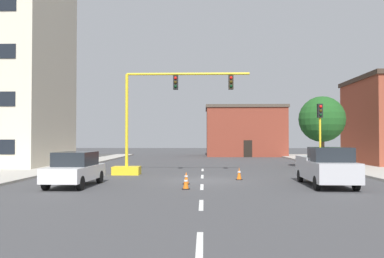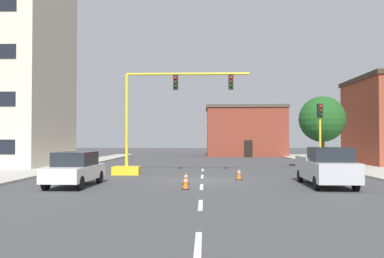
% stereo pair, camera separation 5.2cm
% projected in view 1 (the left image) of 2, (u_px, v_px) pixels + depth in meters
% --- Properties ---
extents(ground_plane, '(160.00, 160.00, 0.00)m').
position_uv_depth(ground_plane, '(202.00, 181.00, 23.25)').
color(ground_plane, '#424244').
extents(sidewalk_left, '(6.00, 56.00, 0.14)m').
position_uv_depth(sidewalk_left, '(34.00, 169.00, 31.63)').
color(sidewalk_left, '#B2ADA3').
rests_on(sidewalk_left, ground_plane).
extents(sidewalk_right, '(6.00, 56.00, 0.14)m').
position_uv_depth(sidewalk_right, '(376.00, 169.00, 30.86)').
color(sidewalk_right, '#B2ADA3').
rests_on(sidewalk_right, ground_plane).
extents(lane_stripe_seg_0, '(0.16, 2.40, 0.01)m').
position_uv_depth(lane_stripe_seg_0, '(200.00, 244.00, 9.26)').
color(lane_stripe_seg_0, silver).
rests_on(lane_stripe_seg_0, ground_plane).
extents(lane_stripe_seg_1, '(0.16, 2.40, 0.01)m').
position_uv_depth(lane_stripe_seg_1, '(201.00, 205.00, 14.75)').
color(lane_stripe_seg_1, silver).
rests_on(lane_stripe_seg_1, ground_plane).
extents(lane_stripe_seg_2, '(0.16, 2.40, 0.01)m').
position_uv_depth(lane_stripe_seg_2, '(202.00, 187.00, 20.25)').
color(lane_stripe_seg_2, silver).
rests_on(lane_stripe_seg_2, ground_plane).
extents(lane_stripe_seg_3, '(0.16, 2.40, 0.01)m').
position_uv_depth(lane_stripe_seg_3, '(202.00, 177.00, 25.75)').
color(lane_stripe_seg_3, silver).
rests_on(lane_stripe_seg_3, ground_plane).
extents(lane_stripe_seg_4, '(0.16, 2.40, 0.01)m').
position_uv_depth(lane_stripe_seg_4, '(203.00, 170.00, 31.24)').
color(lane_stripe_seg_4, silver).
rests_on(lane_stripe_seg_4, ground_plane).
extents(building_brick_center, '(10.88, 8.79, 6.91)m').
position_uv_depth(building_brick_center, '(245.00, 131.00, 56.94)').
color(building_brick_center, brown).
rests_on(building_brick_center, ground_plane).
extents(traffic_signal_gantry, '(9.12, 1.20, 6.83)m').
position_uv_depth(traffic_signal_gantry, '(144.00, 141.00, 27.15)').
color(traffic_signal_gantry, yellow).
rests_on(traffic_signal_gantry, ground_plane).
extents(traffic_light_pole_right, '(0.32, 0.47, 4.80)m').
position_uv_depth(traffic_light_pole_right, '(320.00, 122.00, 27.78)').
color(traffic_light_pole_right, yellow).
rests_on(traffic_light_pole_right, ground_plane).
extents(tree_right_mid, '(3.66, 3.66, 5.80)m').
position_uv_depth(tree_right_mid, '(322.00, 119.00, 32.41)').
color(tree_right_mid, brown).
rests_on(tree_right_mid, ground_plane).
extents(pickup_truck_silver, '(2.14, 5.45, 1.99)m').
position_uv_depth(pickup_truck_silver, '(326.00, 167.00, 20.63)').
color(pickup_truck_silver, '#BCBCC1').
rests_on(pickup_truck_silver, ground_plane).
extents(sedan_white_near_left, '(2.02, 4.57, 1.74)m').
position_uv_depth(sedan_white_near_left, '(75.00, 169.00, 20.52)').
color(sedan_white_near_left, white).
rests_on(sedan_white_near_left, ground_plane).
extents(traffic_cone_roadside_a, '(0.36, 0.36, 0.66)m').
position_uv_depth(traffic_cone_roadside_a, '(186.00, 178.00, 21.49)').
color(traffic_cone_roadside_a, black).
rests_on(traffic_cone_roadside_a, ground_plane).
extents(traffic_cone_roadside_b, '(0.36, 0.36, 0.64)m').
position_uv_depth(traffic_cone_roadside_b, '(186.00, 183.00, 19.32)').
color(traffic_cone_roadside_b, black).
rests_on(traffic_cone_roadside_b, ground_plane).
extents(traffic_cone_roadside_c, '(0.36, 0.36, 0.73)m').
position_uv_depth(traffic_cone_roadside_c, '(239.00, 174.00, 23.76)').
color(traffic_cone_roadside_c, black).
rests_on(traffic_cone_roadside_c, ground_plane).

